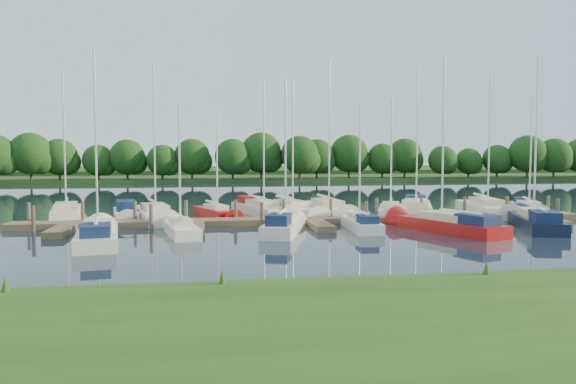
{
  "coord_description": "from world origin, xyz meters",
  "views": [
    {
      "loc": [
        -7.69,
        -30.25,
        4.91
      ],
      "look_at": [
        -1.63,
        8.0,
        2.2
      ],
      "focal_mm": 35.0,
      "sensor_mm": 36.0,
      "label": 1
    }
  ],
  "objects": [
    {
      "name": "near_bank",
      "position": [
        0.0,
        -16.0,
        0.25
      ],
      "size": [
        90.0,
        10.0,
        0.5
      ],
      "primitive_type": "cube",
      "color": "#224714",
      "rests_on": "ground"
    },
    {
      "name": "dock",
      "position": [
        0.0,
        7.31,
        0.2
      ],
      "size": [
        40.0,
        6.0,
        0.4
      ],
      "color": "brown",
      "rests_on": "ground"
    },
    {
      "name": "sailboat_n_6",
      "position": [
        2.33,
        12.8,
        0.28
      ],
      "size": [
        2.77,
        9.8,
        12.41
      ],
      "rotation": [
        0.0,
        0.0,
        3.2
      ],
      "color": "white",
      "rests_on": "ground"
    },
    {
      "name": "ground",
      "position": [
        0.0,
        0.0,
        0.0
      ],
      "size": [
        260.0,
        260.0,
        0.0
      ],
      "primitive_type": "plane",
      "color": "#182330",
      "rests_on": "ground"
    },
    {
      "name": "sailboat_n_0",
      "position": [
        -17.52,
        13.4,
        0.28
      ],
      "size": [
        3.55,
        8.96,
        11.32
      ],
      "rotation": [
        0.0,
        0.0,
        3.34
      ],
      "color": "white",
      "rests_on": "ground"
    },
    {
      "name": "sailboat_n_9",
      "position": [
        15.18,
        11.73,
        0.28
      ],
      "size": [
        3.42,
        9.55,
        12.07
      ],
      "rotation": [
        0.0,
        0.0,
        2.99
      ],
      "color": "white",
      "rests_on": "ground"
    },
    {
      "name": "sailboat_n_8",
      "position": [
        9.82,
        13.25,
        0.32
      ],
      "size": [
        5.28,
        9.93,
        12.6
      ],
      "rotation": [
        0.0,
        0.0,
        2.77
      ],
      "color": "white",
      "rests_on": "ground"
    },
    {
      "name": "sailboat_n_5",
      "position": [
        -0.67,
        12.56,
        0.29
      ],
      "size": [
        4.06,
        8.45,
        10.89
      ],
      "rotation": [
        0.0,
        0.0,
        3.45
      ],
      "color": "white",
      "rests_on": "ground"
    },
    {
      "name": "sailboat_n_3",
      "position": [
        -6.45,
        12.84,
        0.27
      ],
      "size": [
        3.37,
        6.31,
        8.22
      ],
      "rotation": [
        0.0,
        0.0,
        3.52
      ],
      "color": "#9E0E0F",
      "rests_on": "ground"
    },
    {
      "name": "sailboat_s_3",
      "position": [
        2.5,
        4.3,
        0.32
      ],
      "size": [
        1.85,
        6.62,
        8.54
      ],
      "rotation": [
        0.0,
        0.0,
        -0.05
      ],
      "color": "white",
      "rests_on": "ground"
    },
    {
      "name": "sailboat_n_7",
      "position": [
        6.96,
        11.29,
        0.27
      ],
      "size": [
        3.73,
        7.26,
        9.38
      ],
      "rotation": [
        0.0,
        0.0,
        2.79
      ],
      "color": "white",
      "rests_on": "ground"
    },
    {
      "name": "mooring_pilings",
      "position": [
        0.0,
        8.43,
        0.6
      ],
      "size": [
        38.24,
        2.84,
        2.0
      ],
      "color": "#473D33",
      "rests_on": "ground"
    },
    {
      "name": "sailboat_n_2",
      "position": [
        -10.93,
        11.73,
        0.27
      ],
      "size": [
        3.89,
        9.52,
        11.91
      ],
      "rotation": [
        0.0,
        0.0,
        3.36
      ],
      "color": "white",
      "rests_on": "ground"
    },
    {
      "name": "sailboat_s_1",
      "position": [
        -8.81,
        3.69,
        0.27
      ],
      "size": [
        2.42,
        6.41,
        8.22
      ],
      "rotation": [
        0.0,
        0.0,
        0.18
      ],
      "color": "white",
      "rests_on": "ground"
    },
    {
      "name": "treeline",
      "position": [
        2.23,
        62.44,
        4.02
      ],
      "size": [
        145.9,
        10.28,
        7.96
      ],
      "color": "#38281C",
      "rests_on": "ground"
    },
    {
      "name": "motorboat",
      "position": [
        -13.15,
        12.95,
        0.34
      ],
      "size": [
        2.51,
        6.02,
        1.64
      ],
      "rotation": [
        0.0,
        0.0,
        3.31
      ],
      "color": "white",
      "rests_on": "ground"
    },
    {
      "name": "sailboat_s_2",
      "position": [
        -2.56,
        3.56,
        0.34
      ],
      "size": [
        3.7,
        7.59,
        9.92
      ],
      "rotation": [
        0.0,
        0.0,
        -0.31
      ],
      "color": "white",
      "rests_on": "ground"
    },
    {
      "name": "sailboat_s_5",
      "position": [
        13.98,
        3.19,
        0.34
      ],
      "size": [
        4.67,
        8.97,
        11.54
      ],
      "rotation": [
        0.0,
        0.0,
        -0.36
      ],
      "color": "black",
      "rests_on": "ground"
    },
    {
      "name": "sailboat_n_10",
      "position": [
        19.02,
        11.99,
        0.31
      ],
      "size": [
        4.33,
        7.88,
        10.05
      ],
      "rotation": [
        0.0,
        0.0,
        2.75
      ],
      "color": "white",
      "rests_on": "ground"
    },
    {
      "name": "sailboat_s_4",
      "position": [
        7.54,
        2.52,
        0.33
      ],
      "size": [
        4.59,
        8.92,
        11.42
      ],
      "rotation": [
        0.0,
        0.0,
        0.35
      ],
      "color": "#9E0E0F",
      "rests_on": "ground"
    },
    {
      "name": "sailboat_n_4",
      "position": [
        -2.82,
        13.97,
        0.34
      ],
      "size": [
        4.24,
        8.6,
        11.03
      ],
      "rotation": [
        0.0,
        0.0,
        3.46
      ],
      "color": "white",
      "rests_on": "ground"
    },
    {
      "name": "distant_hill",
      "position": [
        0.0,
        100.0,
        0.7
      ],
      "size": [
        220.0,
        40.0,
        1.4
      ],
      "primitive_type": "cube",
      "color": "#2D4A20",
      "rests_on": "ground"
    },
    {
      "name": "far_shore",
      "position": [
        0.0,
        75.0,
        0.3
      ],
      "size": [
        180.0,
        30.0,
        0.6
      ],
      "primitive_type": "cube",
      "color": "#20441A",
      "rests_on": "ground"
    },
    {
      "name": "sailboat_s_0",
      "position": [
        -13.21,
        1.36,
        0.33
      ],
      "size": [
        3.01,
        8.73,
        11.06
      ],
      "rotation": [
        0.0,
        0.0,
        0.13
      ],
      "color": "white",
      "rests_on": "ground"
    }
  ]
}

